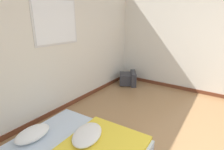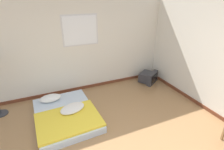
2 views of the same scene
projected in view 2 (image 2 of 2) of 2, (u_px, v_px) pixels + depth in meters
name	position (u px, v px, depth m)	size (l,w,h in m)	color
wall_back	(71.00, 48.00, 4.72)	(7.90, 0.08, 2.60)	silver
mattress_bed	(66.00, 114.00, 4.02)	(1.37, 1.81, 0.29)	silver
crt_tv	(148.00, 77.00, 5.66)	(0.69, 0.66, 0.37)	#333338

